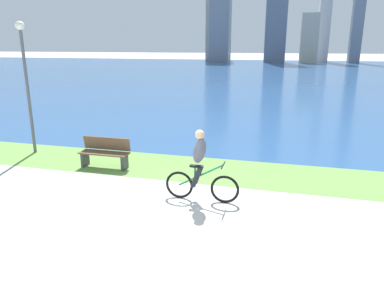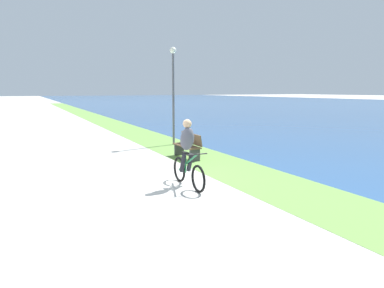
{
  "view_description": "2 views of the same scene",
  "coord_description": "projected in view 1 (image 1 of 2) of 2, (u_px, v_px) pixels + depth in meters",
  "views": [
    {
      "loc": [
        2.65,
        -6.51,
        3.57
      ],
      "look_at": [
        0.58,
        1.45,
        1.27
      ],
      "focal_mm": 33.45,
      "sensor_mm": 36.0,
      "label": 1
    },
    {
      "loc": [
        8.45,
        -2.54,
        2.42
      ],
      "look_at": [
        1.0,
        1.16,
        1.11
      ],
      "focal_mm": 31.88,
      "sensor_mm": 36.0,
      "label": 2
    }
  ],
  "objects": [
    {
      "name": "cyclist_lead",
      "position": [
        200.0,
        166.0,
        8.26
      ],
      "size": [
        1.77,
        0.52,
        1.71
      ],
      "color": "black",
      "rests_on": "ground"
    },
    {
      "name": "bench_near_path",
      "position": [
        105.0,
        153.0,
        10.67
      ],
      "size": [
        1.5,
        0.47,
        0.9
      ],
      "color": "brown",
      "rests_on": "ground"
    },
    {
      "name": "city_skyline_far_shore",
      "position": [
        268.0,
        7.0,
        73.13
      ],
      "size": [
        31.64,
        9.25,
        27.86
      ],
      "color": "#ADA899",
      "rests_on": "ground"
    },
    {
      "name": "ground_plane",
      "position": [
        149.0,
        217.0,
        7.67
      ],
      "size": [
        300.0,
        300.0,
        0.0
      ],
      "primitive_type": "plane",
      "color": "#B2AFA8"
    },
    {
      "name": "lamppost_tall",
      "position": [
        25.0,
        70.0,
        11.5
      ],
      "size": [
        0.28,
        0.28,
        4.27
      ],
      "color": "#595960",
      "rests_on": "ground"
    },
    {
      "name": "bay_water_surface",
      "position": [
        266.0,
        72.0,
        47.6
      ],
      "size": [
        300.0,
        77.0,
        0.0
      ],
      "primitive_type": "cube",
      "color": "#2D568C",
      "rests_on": "ground"
    },
    {
      "name": "grass_strip_bayside",
      "position": [
        188.0,
        168.0,
        10.66
      ],
      "size": [
        120.0,
        2.25,
        0.01
      ],
      "primitive_type": "cube",
      "color": "#6B9947",
      "rests_on": "ground"
    }
  ]
}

